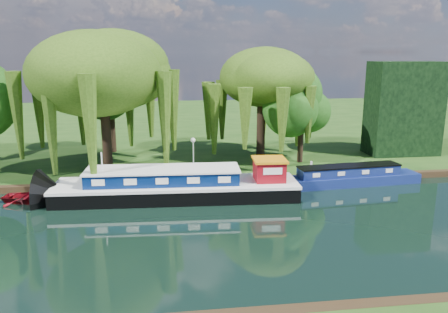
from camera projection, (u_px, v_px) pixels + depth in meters
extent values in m
plane|color=black|center=(196.00, 232.00, 22.96)|extent=(120.00, 120.00, 0.00)
cube|color=#183C10|center=(179.00, 124.00, 55.70)|extent=(120.00, 52.00, 0.45)
cube|color=black|center=(177.00, 192.00, 28.17)|extent=(15.57, 4.10, 1.03)
cube|color=silver|center=(177.00, 183.00, 28.03)|extent=(15.66, 4.17, 0.19)
cube|color=#051A4A|center=(163.00, 176.00, 27.84)|extent=(9.67, 2.89, 0.81)
cube|color=silver|center=(163.00, 169.00, 27.73)|extent=(9.85, 3.06, 0.10)
cube|color=maroon|center=(269.00, 170.00, 28.35)|extent=(1.97, 1.97, 1.29)
cube|color=orange|center=(269.00, 160.00, 28.18)|extent=(2.19, 2.19, 0.14)
cylinder|color=silver|center=(102.00, 168.00, 27.39)|extent=(0.09, 0.09, 2.06)
cube|color=navy|center=(348.00, 181.00, 31.07)|extent=(10.66, 2.72, 0.79)
cube|color=navy|center=(349.00, 171.00, 30.90)|extent=(7.47, 1.99, 0.66)
cube|color=black|center=(349.00, 166.00, 30.81)|extent=(7.56, 2.08, 0.09)
cube|color=silver|center=(317.00, 175.00, 29.66)|extent=(0.53, 0.09, 0.28)
cube|color=silver|center=(341.00, 174.00, 30.06)|extent=(0.53, 0.09, 0.28)
cube|color=silver|center=(366.00, 172.00, 30.45)|extent=(0.53, 0.09, 0.28)
cube|color=silver|center=(389.00, 171.00, 30.84)|extent=(0.53, 0.09, 0.28)
imported|color=maroon|center=(32.00, 201.00, 27.64)|extent=(3.89, 3.09, 0.72)
cylinder|color=black|center=(106.00, 133.00, 32.06)|extent=(0.77, 0.77, 5.92)
ellipsoid|color=#2C4D10|center=(102.00, 74.00, 31.06)|extent=(8.26, 8.26, 5.34)
cylinder|color=black|center=(261.00, 130.00, 36.00)|extent=(0.71, 0.71, 5.00)
ellipsoid|color=#2C4D10|center=(262.00, 86.00, 35.16)|extent=(6.83, 6.83, 4.41)
cylinder|color=black|center=(112.00, 120.00, 38.76)|extent=(0.47, 0.47, 5.81)
ellipsoid|color=black|center=(110.00, 93.00, 38.20)|extent=(4.65, 4.65, 4.65)
cylinder|color=black|center=(301.00, 132.00, 35.23)|extent=(0.42, 0.42, 5.01)
ellipsoid|color=#214D13|center=(302.00, 106.00, 34.75)|extent=(4.01, 4.01, 4.01)
cube|color=black|center=(404.00, 109.00, 37.78)|extent=(6.00, 3.00, 8.00)
cylinder|color=silver|center=(193.00, 157.00, 32.79)|extent=(0.10, 0.10, 2.20)
sphere|color=white|center=(193.00, 140.00, 32.49)|extent=(0.36, 0.36, 0.36)
cylinder|color=silver|center=(41.00, 177.00, 29.60)|extent=(0.16, 0.16, 1.00)
cylinder|color=silver|center=(131.00, 174.00, 30.35)|extent=(0.16, 0.16, 1.00)
cylinder|color=silver|center=(230.00, 171.00, 31.21)|extent=(0.16, 0.16, 1.00)
cylinder|color=silver|center=(311.00, 168.00, 31.96)|extent=(0.16, 0.16, 1.00)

